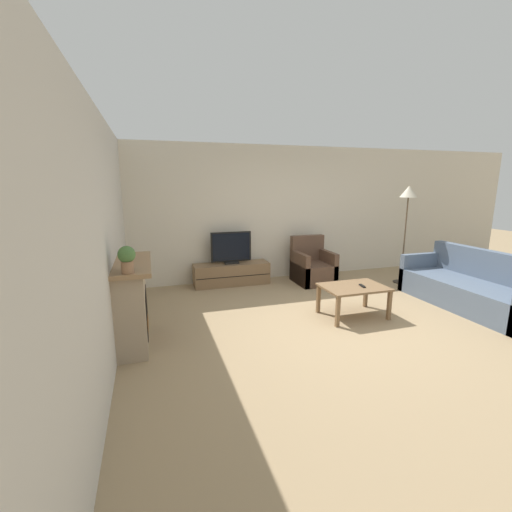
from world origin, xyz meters
TOP-DOWN VIEW (x-y plane):
  - ground_plane at (0.00, 0.00)m, footprint 24.00×24.00m
  - wall_back at (0.00, 2.65)m, footprint 12.00×0.06m
  - wall_left at (-2.96, 0.00)m, footprint 0.06×12.00m
  - fireplace at (-2.76, 0.32)m, footprint 0.45×1.30m
  - mantel_vase_left at (-2.74, -0.07)m, footprint 0.10×0.10m
  - potted_plant at (-2.74, -0.23)m, footprint 0.18×0.18m
  - tv_stand at (-1.01, 2.37)m, footprint 1.47×0.44m
  - tv at (-1.01, 2.37)m, footprint 0.79×0.18m
  - armchair at (0.57, 2.03)m, footprint 0.70×0.76m
  - coffee_table at (0.33, 0.22)m, footprint 0.93×0.65m
  - remote at (0.44, 0.16)m, footprint 0.06×0.15m
  - couch at (2.38, -0.01)m, footprint 0.91×2.17m
  - floor_lamp at (2.28, 1.48)m, footprint 0.32×0.32m

SIDE VIEW (x-z plane):
  - ground_plane at x=0.00m, z-range 0.00..0.00m
  - tv_stand at x=-1.01m, z-range 0.00..0.42m
  - couch at x=2.38m, z-range -0.16..0.74m
  - armchair at x=0.57m, z-range -0.16..0.75m
  - coffee_table at x=0.33m, z-range 0.17..0.64m
  - remote at x=0.44m, z-range 0.47..0.49m
  - fireplace at x=-2.76m, z-range 0.01..1.03m
  - tv at x=-1.01m, z-range 0.40..1.03m
  - mantel_vase_left at x=-2.74m, z-range 1.01..1.25m
  - potted_plant at x=-2.74m, z-range 1.04..1.33m
  - wall_back at x=0.00m, z-range 0.00..2.70m
  - wall_left at x=-2.96m, z-range 0.00..2.70m
  - floor_lamp at x=2.28m, z-range 0.70..2.61m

